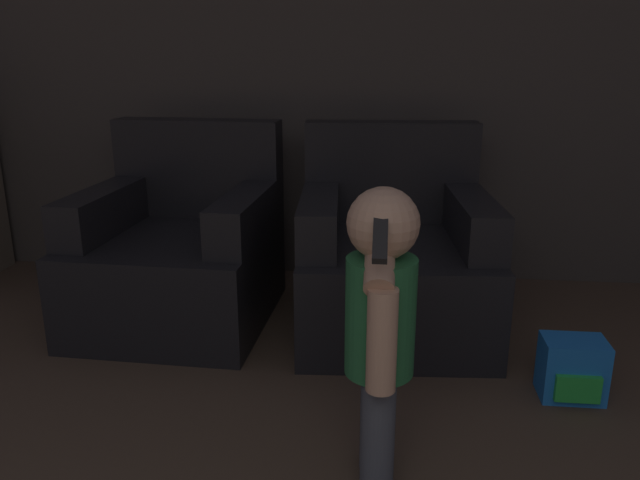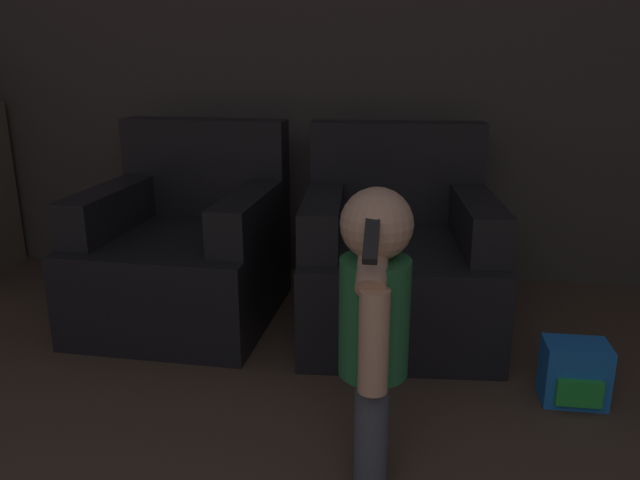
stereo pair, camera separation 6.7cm
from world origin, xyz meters
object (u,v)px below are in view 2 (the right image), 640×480
(armchair_left, at_px, (187,251))
(armchair_right, at_px, (397,260))
(person_toddler, at_px, (374,318))
(toy_backpack, at_px, (574,373))

(armchair_left, distance_m, armchair_right, 0.98)
(armchair_left, xyz_separation_m, person_toddler, (0.93, -1.12, 0.21))
(armchair_left, relative_size, toy_backpack, 4.11)
(person_toddler, bearing_deg, armchair_right, 174.85)
(armchair_left, xyz_separation_m, toy_backpack, (1.63, -0.58, -0.20))
(armchair_left, height_order, armchair_right, same)
(armchair_right, height_order, toy_backpack, armchair_right)
(armchair_left, relative_size, person_toddler, 1.05)
(armchair_right, distance_m, toy_backpack, 0.89)
(person_toddler, bearing_deg, armchair_left, -142.81)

